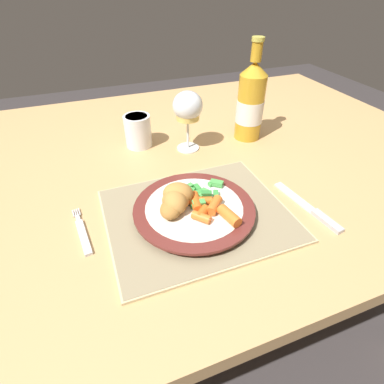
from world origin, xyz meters
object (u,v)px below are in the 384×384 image
bottle (251,103)px  drinking_cup (138,130)px  table_knife (312,210)px  wine_glass (188,109)px  dining_table (179,178)px  dinner_plate (194,210)px  fork (83,234)px

bottle → drinking_cup: bottle is taller
table_knife → wine_glass: bearing=113.6°
dining_table → bottle: 0.29m
wine_glass → drinking_cup: (-0.12, 0.07, -0.07)m
dining_table → wine_glass: bearing=35.4°
wine_glass → dining_table: bearing=-144.6°
dining_table → bottle: bearing=8.2°
bottle → drinking_cup: size_ratio=3.06×
wine_glass → bottle: 0.19m
dinner_plate → wine_glass: 0.30m
dinner_plate → bottle: 0.40m
dining_table → fork: (-0.26, -0.21, 0.08)m
dining_table → bottle: size_ratio=5.72×
table_knife → fork: bearing=167.6°
dining_table → dinner_plate: size_ratio=6.33×
dining_table → fork: bearing=-140.9°
wine_glass → bottle: bearing=1.5°
dinner_plate → fork: 0.22m
dining_table → dinner_plate: dinner_plate is taller
dining_table → dinner_plate: bearing=-101.1°
dining_table → bottle: bottle is taller
dining_table → drinking_cup: drinking_cup is taller
dinner_plate → bottle: (0.27, 0.27, 0.09)m
wine_glass → bottle: bottle is taller
dining_table → fork: size_ratio=11.23×
fork → table_knife: table_knife is taller
fork → wine_glass: wine_glass is taller
table_knife → wine_glass: size_ratio=1.14×
table_knife → wine_glass: (-0.15, 0.34, 0.11)m
dinner_plate → wine_glass: (0.09, 0.27, 0.10)m
bottle → drinking_cup: 0.32m
bottle → dining_table: bearing=-171.8°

